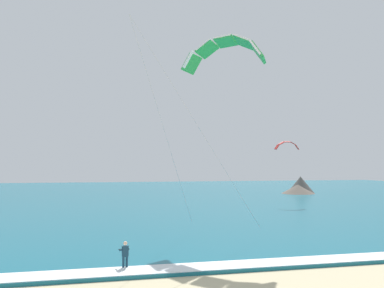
{
  "coord_description": "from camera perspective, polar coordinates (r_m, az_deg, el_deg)",
  "views": [
    {
      "loc": [
        -4.5,
        -9.95,
        5.99
      ],
      "look_at": [
        1.09,
        14.97,
        7.43
      ],
      "focal_mm": 36.31,
      "sensor_mm": 36.0,
      "label": 1
    }
  ],
  "objects": [
    {
      "name": "surf_foam",
      "position": [
        23.1,
        -1.06,
        -17.68
      ],
      "size": [
        200.0,
        1.86,
        0.04
      ],
      "primitive_type": "cube",
      "color": "white",
      "rests_on": "sea"
    },
    {
      "name": "kite_primary",
      "position": [
        34.02,
        4.72,
        13.62
      ],
      "size": [
        11.37,
        11.01,
        15.82
      ],
      "color": "green"
    },
    {
      "name": "kitesurfer",
      "position": [
        23.25,
        -9.81,
        -15.72
      ],
      "size": [
        0.62,
        0.62,
        1.69
      ],
      "color": "#143347",
      "rests_on": "ground"
    },
    {
      "name": "surfboard",
      "position": [
        23.45,
        -9.82,
        -17.91
      ],
      "size": [
        0.84,
        1.47,
        0.09
      ],
      "color": "yellow",
      "rests_on": "ground"
    },
    {
      "name": "kite_distant",
      "position": [
        59.72,
        13.77,
        -0.07
      ],
      "size": [
        3.71,
        1.25,
        1.33
      ],
      "color": "red"
    },
    {
      "name": "headland_right",
      "position": [
        85.14,
        15.5,
        -6.14
      ],
      "size": [
        7.94,
        7.78,
        3.74
      ],
      "color": "#56514C",
      "rests_on": "ground"
    },
    {
      "name": "sea",
      "position": [
        81.25,
        -9.52,
        -7.33
      ],
      "size": [
        200.0,
        120.0,
        0.2
      ],
      "primitive_type": "cube",
      "color": "#146075",
      "rests_on": "ground"
    }
  ]
}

